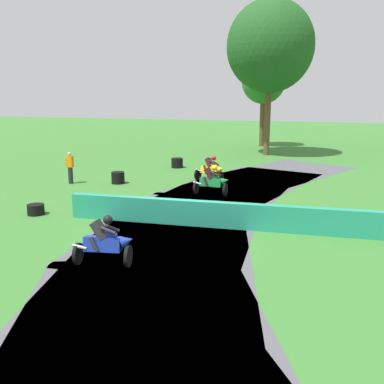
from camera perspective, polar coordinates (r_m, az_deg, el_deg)
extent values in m
plane|color=#38752D|center=(15.32, -1.40, -4.30)|extent=(120.00, 120.00, 0.00)
cube|color=#515156|center=(25.90, 11.75, 2.55)|extent=(8.71, 10.62, 0.01)
cube|color=#515156|center=(22.49, 7.21, 1.17)|extent=(7.55, 10.39, 0.01)
cube|color=#515156|center=(18.94, 2.82, -0.95)|extent=(6.17, 9.85, 0.01)
cube|color=#515156|center=(15.31, -1.28, -4.30)|extent=(5.61, 9.58, 0.01)
cube|color=#515156|center=(11.67, -4.80, -9.95)|extent=(7.06, 10.23, 0.01)
cube|color=#515156|center=(8.19, -6.84, -20.73)|extent=(8.31, 10.57, 0.01)
cube|color=#239375|center=(14.83, 21.19, -3.97)|extent=(20.09, 1.38, 0.90)
cylinder|color=black|center=(22.43, 3.75, 1.96)|extent=(0.31, 0.73, 0.74)
cylinder|color=black|center=(23.17, 0.77, 2.34)|extent=(0.31, 0.73, 0.74)
cube|color=yellow|center=(22.81, 2.35, 2.90)|extent=(1.07, 0.66, 0.46)
ellipsoid|color=yellow|center=(22.73, 2.83, 3.50)|extent=(0.52, 0.45, 0.30)
cone|color=yellow|center=(22.46, 3.86, 3.03)|extent=(0.45, 0.46, 0.47)
cylinder|color=#B2B2B7|center=(23.02, 0.90, 2.89)|extent=(0.42, 0.24, 0.18)
cube|color=#331919|center=(22.87, 2.32, 3.86)|extent=(0.54, 0.50, 0.62)
sphere|color=red|center=(22.78, 2.90, 4.51)|extent=(0.26, 0.26, 0.26)
cylinder|color=#331919|center=(22.88, 3.16, 3.80)|extent=(0.43, 0.25, 0.24)
cylinder|color=#331919|center=(22.57, 2.70, 3.93)|extent=(0.43, 0.25, 0.24)
cylinder|color=#331919|center=(23.06, 2.21, 2.94)|extent=(0.26, 0.26, 0.42)
cylinder|color=#331919|center=(22.75, 1.74, 3.05)|extent=(0.26, 0.26, 0.42)
cylinder|color=black|center=(19.43, 4.41, 0.27)|extent=(0.13, 0.68, 0.68)
cylinder|color=black|center=(19.86, 0.53, 0.58)|extent=(0.13, 0.68, 0.68)
cube|color=#198438|center=(19.61, 2.50, 1.30)|extent=(1.02, 0.40, 0.44)
ellipsoid|color=#198438|center=(19.54, 3.04, 2.02)|extent=(0.46, 0.34, 0.28)
cone|color=#198438|center=(19.41, 4.43, 1.51)|extent=(0.41, 0.37, 0.44)
cylinder|color=#B2B2B7|center=(19.70, 0.72, 1.18)|extent=(0.41, 0.14, 0.17)
cube|color=#331919|center=(19.62, 2.34, 2.43)|extent=(0.51, 0.38, 0.60)
sphere|color=yellow|center=(19.54, 3.00, 3.21)|extent=(0.26, 0.26, 0.26)
cylinder|color=#331919|center=(19.70, 3.28, 2.47)|extent=(0.43, 0.14, 0.24)
cylinder|color=#331919|center=(19.36, 2.96, 2.44)|extent=(0.43, 0.14, 0.24)
cylinder|color=#331919|center=(19.84, 2.17, 1.42)|extent=(0.27, 0.17, 0.42)
cylinder|color=#331919|center=(19.50, 1.84, 1.37)|extent=(0.27, 0.17, 0.42)
cylinder|color=black|center=(11.73, -8.43, -8.39)|extent=(0.20, 0.68, 0.68)
cylinder|color=black|center=(12.17, -14.85, -7.90)|extent=(0.20, 0.68, 0.68)
cube|color=#1E38B2|center=(11.87, -11.71, -6.74)|extent=(1.04, 0.50, 0.43)
ellipsoid|color=#1E38B2|center=(11.76, -10.87, -5.56)|extent=(0.49, 0.38, 0.28)
cone|color=#1E38B2|center=(11.64, -8.52, -6.38)|extent=(0.44, 0.40, 0.44)
cylinder|color=#B2B2B7|center=(11.98, -14.63, -7.03)|extent=(0.42, 0.16, 0.17)
cube|color=#28282D|center=(11.82, -12.08, -4.90)|extent=(0.54, 0.35, 0.60)
sphere|color=black|center=(11.70, -11.06, -3.61)|extent=(0.26, 0.26, 0.26)
cylinder|color=#28282D|center=(11.89, -10.51, -4.71)|extent=(0.44, 0.15, 0.24)
cylinder|color=#28282D|center=(11.56, -11.06, -5.00)|extent=(0.44, 0.15, 0.24)
cylinder|color=#28282D|center=(12.09, -12.24, -6.43)|extent=(0.29, 0.15, 0.42)
cylinder|color=#28282D|center=(11.75, -12.83, -6.76)|extent=(0.29, 0.15, 0.42)
cylinder|color=black|center=(27.04, -1.97, 3.45)|extent=(0.72, 0.72, 0.20)
cylinder|color=black|center=(27.01, -1.98, 3.86)|extent=(0.72, 0.72, 0.20)
cylinder|color=black|center=(26.98, -1.98, 4.28)|extent=(0.72, 0.72, 0.20)
cylinder|color=black|center=(22.57, -9.74, 1.38)|extent=(0.67, 0.67, 0.20)
cylinder|color=black|center=(22.53, -9.76, 1.88)|extent=(0.67, 0.67, 0.20)
cylinder|color=black|center=(22.49, -9.78, 2.38)|extent=(0.67, 0.67, 0.20)
cylinder|color=black|center=(17.57, -19.91, -2.50)|extent=(0.64, 0.64, 0.20)
cylinder|color=black|center=(17.52, -19.96, -1.87)|extent=(0.64, 0.64, 0.20)
cylinder|color=#232328|center=(23.03, -15.74, 2.14)|extent=(0.24, 0.24, 0.86)
cube|color=orange|center=(22.91, -15.85, 3.89)|extent=(0.34, 0.22, 0.56)
sphere|color=tan|center=(22.86, -15.91, 4.85)|extent=(0.20, 0.20, 0.20)
cylinder|color=brown|center=(38.66, 9.25, 8.98)|extent=(0.44, 0.44, 4.03)
ellipsoid|color=#33752D|center=(38.60, 9.45, 14.32)|extent=(3.75, 3.75, 3.93)
cylinder|color=brown|center=(32.90, 9.93, 9.32)|extent=(0.44, 0.44, 5.19)
ellipsoid|color=#1E511E|center=(33.01, 10.30, 18.43)|extent=(6.24, 6.24, 6.55)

